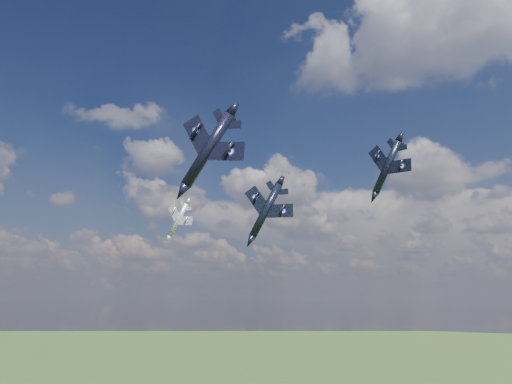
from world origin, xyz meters
The scene contains 4 objects.
jet_lead_navy centered at (6.98, 6.87, 79.10)m, with size 9.87×13.76×2.85m, color black, non-canonical shape.
jet_right_navy centered at (12.60, -16.78, 82.92)m, with size 10.50×14.64×3.03m, color black, non-canonical shape.
jet_high_navy centered at (24.25, 20.31, 87.34)m, with size 9.87×13.76×2.85m, color black, non-canonical shape.
jet_left_silver centered at (-30.08, 26.90, 83.16)m, with size 8.95×12.48×2.58m, color #A0A3AA, non-canonical shape.
Camera 1 is at (50.23, -65.21, 64.34)m, focal length 35.00 mm.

